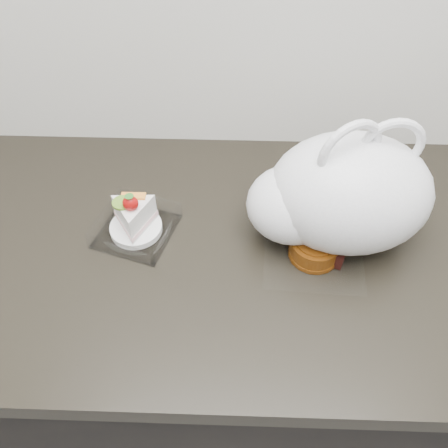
# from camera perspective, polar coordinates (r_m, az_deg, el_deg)

# --- Properties ---
(counter) EXTENTS (2.04, 0.64, 0.90)m
(counter) POSITION_cam_1_polar(r_m,az_deg,el_deg) (1.32, 4.67, -14.98)
(counter) COLOR black
(counter) RESTS_ON ground
(cake_tray) EXTENTS (0.17, 0.17, 0.11)m
(cake_tray) POSITION_cam_1_polar(r_m,az_deg,el_deg) (0.95, -10.15, 0.26)
(cake_tray) COLOR white
(cake_tray) RESTS_ON counter
(mooncake_wrap) EXTENTS (0.19, 0.18, 0.04)m
(mooncake_wrap) POSITION_cam_1_polar(r_m,az_deg,el_deg) (0.92, 10.40, -2.88)
(mooncake_wrap) COLOR white
(mooncake_wrap) RESTS_ON counter
(plastic_bag) EXTENTS (0.37, 0.30, 0.27)m
(plastic_bag) POSITION_cam_1_polar(r_m,az_deg,el_deg) (0.90, 12.91, 3.29)
(plastic_bag) COLOR white
(plastic_bag) RESTS_ON counter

